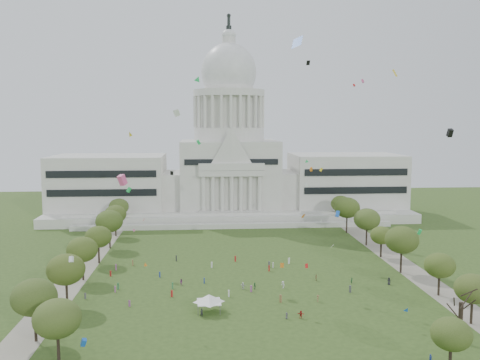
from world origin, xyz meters
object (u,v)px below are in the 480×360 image
(capitol, at_px, (229,167))
(big_bare_tree, at_px, (462,299))
(person_0, at_px, (389,281))
(event_tent, at_px, (209,298))
(person_1, at_px, (430,359))

(capitol, height_order, big_bare_tree, capitol)
(person_0, bearing_deg, event_tent, -127.91)
(person_0, xyz_separation_m, person_1, (-8.64, -43.59, -0.16))
(big_bare_tree, height_order, person_0, big_bare_tree)
(event_tent, bearing_deg, big_bare_tree, -21.75)
(event_tent, bearing_deg, capitol, 84.84)
(big_bare_tree, xyz_separation_m, event_tent, (-49.01, 19.55, -5.47))
(event_tent, bearing_deg, person_1, -35.36)
(capitol, bearing_deg, event_tent, -95.16)
(capitol, relative_size, person_1, 95.15)
(capitol, height_order, person_1, capitol)
(capitol, distance_m, event_tent, 124.01)
(event_tent, distance_m, person_1, 48.24)
(big_bare_tree, xyz_separation_m, person_1, (-9.72, -8.33, -7.83))
(person_0, bearing_deg, person_1, -67.27)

